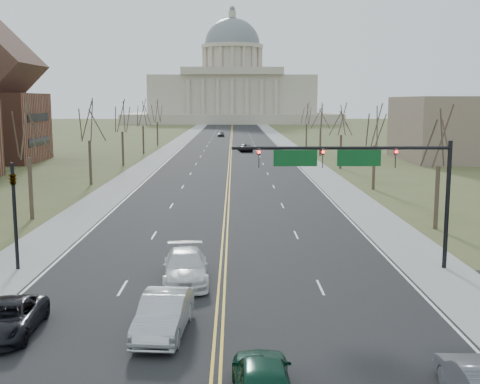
{
  "coord_description": "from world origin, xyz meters",
  "views": [
    {
      "loc": [
        0.63,
        -19.28,
        9.35
      ],
      "look_at": [
        1.06,
        22.52,
        3.0
      ],
      "focal_mm": 45.0,
      "sensor_mm": 36.0,
      "label": 1
    }
  ],
  "objects_px": {
    "signal_mast": "(358,167)",
    "car_sb_inner_second": "(185,267)",
    "signal_left": "(14,204)",
    "car_nb_outer_lead": "(478,383)",
    "car_far_sb": "(221,134)",
    "car_sb_inner_lead": "(164,314)",
    "car_nb_inner_lead": "(263,379)",
    "car_far_nb": "(245,148)",
    "car_sb_outer_lead": "(9,318)"
  },
  "relations": [
    {
      "from": "car_nb_inner_lead",
      "to": "signal_mast",
      "type": "bearing_deg",
      "value": -112.15
    },
    {
      "from": "car_sb_outer_lead",
      "to": "car_far_sb",
      "type": "distance_m",
      "value": 135.79
    },
    {
      "from": "car_sb_inner_second",
      "to": "car_sb_outer_lead",
      "type": "bearing_deg",
      "value": -137.99
    },
    {
      "from": "signal_left",
      "to": "signal_mast",
      "type": "bearing_deg",
      "value": -0.0
    },
    {
      "from": "car_nb_outer_lead",
      "to": "signal_mast",
      "type": "bearing_deg",
      "value": -86.53
    },
    {
      "from": "signal_left",
      "to": "car_nb_outer_lead",
      "type": "height_order",
      "value": "signal_left"
    },
    {
      "from": "car_nb_inner_lead",
      "to": "car_far_nb",
      "type": "xyz_separation_m",
      "value": [
        1.22,
        94.13,
        -0.09
      ]
    },
    {
      "from": "car_nb_inner_lead",
      "to": "car_sb_inner_lead",
      "type": "relative_size",
      "value": 0.93
    },
    {
      "from": "signal_mast",
      "to": "car_far_sb",
      "type": "relative_size",
      "value": 2.98
    },
    {
      "from": "signal_left",
      "to": "car_nb_outer_lead",
      "type": "relative_size",
      "value": 1.38
    },
    {
      "from": "signal_mast",
      "to": "signal_left",
      "type": "bearing_deg",
      "value": 180.0
    },
    {
      "from": "signal_mast",
      "to": "car_sb_outer_lead",
      "type": "distance_m",
      "value": 19.23
    },
    {
      "from": "car_nb_outer_lead",
      "to": "car_sb_outer_lead",
      "type": "bearing_deg",
      "value": -18.65
    },
    {
      "from": "signal_left",
      "to": "car_sb_outer_lead",
      "type": "height_order",
      "value": "signal_left"
    },
    {
      "from": "signal_mast",
      "to": "signal_left",
      "type": "height_order",
      "value": "signal_mast"
    },
    {
      "from": "car_sb_inner_lead",
      "to": "car_far_sb",
      "type": "bearing_deg",
      "value": 94.68
    },
    {
      "from": "signal_mast",
      "to": "signal_left",
      "type": "distance_m",
      "value": 19.06
    },
    {
      "from": "car_far_nb",
      "to": "car_sb_outer_lead",
      "type": "bearing_deg",
      "value": 76.99
    },
    {
      "from": "car_nb_outer_lead",
      "to": "car_sb_inner_lead",
      "type": "bearing_deg",
      "value": -28.63
    },
    {
      "from": "signal_mast",
      "to": "car_nb_outer_lead",
      "type": "distance_m",
      "value": 16.22
    },
    {
      "from": "car_far_sb",
      "to": "car_sb_inner_lead",
      "type": "bearing_deg",
      "value": -87.53
    },
    {
      "from": "car_sb_inner_lead",
      "to": "car_sb_inner_second",
      "type": "distance_m",
      "value": 7.02
    },
    {
      "from": "signal_mast",
      "to": "signal_left",
      "type": "xyz_separation_m",
      "value": [
        -18.95,
        0.0,
        -2.05
      ]
    },
    {
      "from": "signal_mast",
      "to": "car_nb_inner_lead",
      "type": "height_order",
      "value": "signal_mast"
    },
    {
      "from": "signal_mast",
      "to": "car_nb_inner_lead",
      "type": "distance_m",
      "value": 17.08
    },
    {
      "from": "car_far_nb",
      "to": "car_far_sb",
      "type": "relative_size",
      "value": 1.26
    },
    {
      "from": "signal_left",
      "to": "car_nb_outer_lead",
      "type": "xyz_separation_m",
      "value": [
        19.68,
        -15.4,
        -2.99
      ]
    },
    {
      "from": "car_sb_inner_lead",
      "to": "car_nb_inner_lead",
      "type": "bearing_deg",
      "value": -52.29
    },
    {
      "from": "car_nb_outer_lead",
      "to": "car_sb_inner_lead",
      "type": "height_order",
      "value": "car_sb_inner_lead"
    },
    {
      "from": "car_sb_inner_second",
      "to": "car_far_nb",
      "type": "distance_m",
      "value": 81.57
    },
    {
      "from": "car_nb_outer_lead",
      "to": "car_sb_inner_second",
      "type": "xyz_separation_m",
      "value": [
        -10.07,
        12.86,
        0.1
      ]
    },
    {
      "from": "car_sb_inner_second",
      "to": "car_nb_outer_lead",
      "type": "bearing_deg",
      "value": -56.76
    },
    {
      "from": "car_nb_inner_lead",
      "to": "car_nb_outer_lead",
      "type": "distance_m",
      "value": 6.67
    },
    {
      "from": "car_sb_inner_lead",
      "to": "car_far_sb",
      "type": "distance_m",
      "value": 135.67
    },
    {
      "from": "car_nb_outer_lead",
      "to": "car_sb_inner_second",
      "type": "bearing_deg",
      "value": -51.21
    },
    {
      "from": "signal_mast",
      "to": "car_nb_inner_lead",
      "type": "bearing_deg",
      "value": -111.29
    },
    {
      "from": "car_sb_outer_lead",
      "to": "car_far_sb",
      "type": "bearing_deg",
      "value": 85.64
    },
    {
      "from": "car_sb_inner_lead",
      "to": "car_far_sb",
      "type": "height_order",
      "value": "car_sb_inner_lead"
    },
    {
      "from": "car_sb_inner_lead",
      "to": "car_far_nb",
      "type": "relative_size",
      "value": 0.99
    },
    {
      "from": "car_sb_inner_second",
      "to": "car_far_sb",
      "type": "bearing_deg",
      "value": 85.57
    },
    {
      "from": "signal_left",
      "to": "car_sb_inner_second",
      "type": "bearing_deg",
      "value": -14.79
    },
    {
      "from": "signal_left",
      "to": "car_nb_inner_lead",
      "type": "bearing_deg",
      "value": -49.49
    },
    {
      "from": "car_sb_inner_second",
      "to": "car_far_nb",
      "type": "relative_size",
      "value": 1.09
    },
    {
      "from": "signal_mast",
      "to": "car_nb_inner_lead",
      "type": "xyz_separation_m",
      "value": [
        -5.93,
        -15.23,
        -4.95
      ]
    },
    {
      "from": "signal_left",
      "to": "car_sb_inner_second",
      "type": "height_order",
      "value": "signal_left"
    },
    {
      "from": "car_sb_inner_second",
      "to": "signal_mast",
      "type": "bearing_deg",
      "value": 10.37
    },
    {
      "from": "signal_mast",
      "to": "car_sb_inner_second",
      "type": "xyz_separation_m",
      "value": [
        -9.34,
        -2.54,
        -4.94
      ]
    },
    {
      "from": "car_nb_inner_lead",
      "to": "car_sb_outer_lead",
      "type": "bearing_deg",
      "value": -30.56
    },
    {
      "from": "car_far_nb",
      "to": "car_far_sb",
      "type": "bearing_deg",
      "value": -89.15
    },
    {
      "from": "signal_left",
      "to": "car_nb_inner_lead",
      "type": "xyz_separation_m",
      "value": [
        13.01,
        -15.23,
        -2.9
      ]
    }
  ]
}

